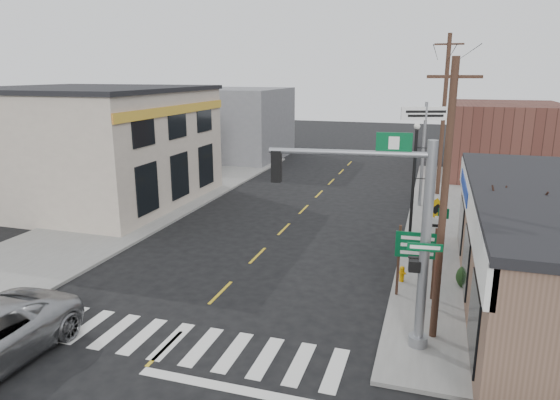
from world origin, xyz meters
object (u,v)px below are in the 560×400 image
(guide_sign, at_px, (417,252))
(utility_pole_far, at_px, (444,114))
(dance_center_sign, at_px, (425,127))
(utility_pole_near, at_px, (444,202))
(traffic_signal_pole, at_px, (399,222))
(bare_tree, at_px, (519,199))
(lamp_post, at_px, (415,173))
(fire_hydrant, at_px, (402,273))

(guide_sign, height_order, utility_pole_far, utility_pole_far)
(dance_center_sign, bearing_deg, utility_pole_near, -105.85)
(traffic_signal_pole, distance_m, dance_center_sign, 16.33)
(traffic_signal_pole, xyz_separation_m, bare_tree, (3.43, 3.00, 0.21))
(lamp_post, height_order, dance_center_sign, dance_center_sign)
(lamp_post, xyz_separation_m, bare_tree, (3.42, -6.81, 0.71))
(bare_tree, bearing_deg, dance_center_sign, 103.87)
(traffic_signal_pole, distance_m, utility_pole_far, 19.79)
(dance_center_sign, bearing_deg, guide_sign, -108.14)
(dance_center_sign, xyz_separation_m, utility_pole_far, (1.00, 3.40, 0.50))
(bare_tree, relative_size, utility_pole_far, 0.49)
(guide_sign, height_order, bare_tree, bare_tree)
(utility_pole_near, bearing_deg, bare_tree, 42.79)
(traffic_signal_pole, bearing_deg, lamp_post, 83.56)
(fire_hydrant, relative_size, bare_tree, 0.12)
(dance_center_sign, relative_size, utility_pole_near, 0.75)
(guide_sign, relative_size, utility_pole_near, 0.32)
(dance_center_sign, xyz_separation_m, bare_tree, (3.28, -13.30, -0.75))
(bare_tree, bearing_deg, utility_pole_near, -134.56)
(guide_sign, distance_m, dance_center_sign, 13.34)
(traffic_signal_pole, height_order, lamp_post, traffic_signal_pole)
(traffic_signal_pole, height_order, utility_pole_near, utility_pole_near)
(dance_center_sign, bearing_deg, lamp_post, -110.74)
(guide_sign, relative_size, utility_pole_far, 0.26)
(traffic_signal_pole, distance_m, bare_tree, 4.56)
(dance_center_sign, bearing_deg, traffic_signal_pole, -110.03)
(traffic_signal_pole, relative_size, fire_hydrant, 10.07)
(dance_center_sign, relative_size, bare_tree, 1.23)
(lamp_post, distance_m, dance_center_sign, 6.65)
(lamp_post, bearing_deg, dance_center_sign, 81.01)
(traffic_signal_pole, xyz_separation_m, fire_hydrant, (-0.05, 4.56, -3.35))
(guide_sign, xyz_separation_m, fire_hydrant, (-0.51, 1.27, -1.36))
(lamp_post, relative_size, utility_pole_near, 0.67)
(dance_center_sign, height_order, utility_pole_far, utility_pole_far)
(dance_center_sign, bearing_deg, utility_pole_far, 54.08)
(traffic_signal_pole, xyz_separation_m, lamp_post, (0.01, 9.81, -0.49))
(lamp_post, distance_m, bare_tree, 7.66)
(lamp_post, distance_m, utility_pole_far, 10.14)
(fire_hydrant, bearing_deg, utility_pole_near, -72.81)
(traffic_signal_pole, relative_size, utility_pole_near, 0.76)
(utility_pole_near, bearing_deg, guide_sign, 102.10)
(traffic_signal_pole, relative_size, lamp_post, 1.12)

